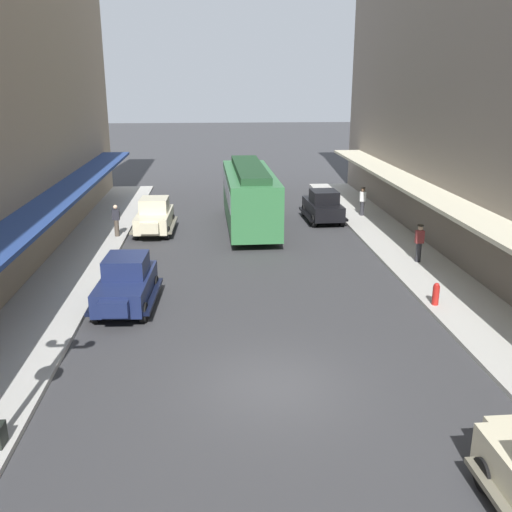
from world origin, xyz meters
The scene contains 9 objects.
ground_plane centered at (0.00, 0.00, 0.00)m, with size 200.00×200.00×0.00m, color #38383A.
parked_car_0 centered at (4.83, 18.42, 0.94)m, with size 2.25×4.30×1.84m.
parked_car_2 centered at (-4.63, 16.52, 0.94)m, with size 2.25×4.30×1.84m.
parked_car_3 centered at (-4.66, 6.00, 0.94)m, with size 2.30×4.32×1.84m.
streetcar centered at (0.50, 17.17, 1.90)m, with size 2.65×9.64×3.46m.
fire_hydrant centered at (6.35, 4.97, 0.56)m, with size 0.24×0.24×0.82m.
pedestrian_0 centered at (7.32, 19.09, 1.01)m, with size 0.36×0.28×1.67m.
pedestrian_1 centered at (-6.45, 15.38, 0.99)m, with size 0.36×0.24×1.64m.
pedestrian_2 centered at (7.50, 9.98, 1.01)m, with size 0.36×0.28×1.67m.
Camera 1 is at (-1.50, -13.52, 7.83)m, focal length 40.10 mm.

